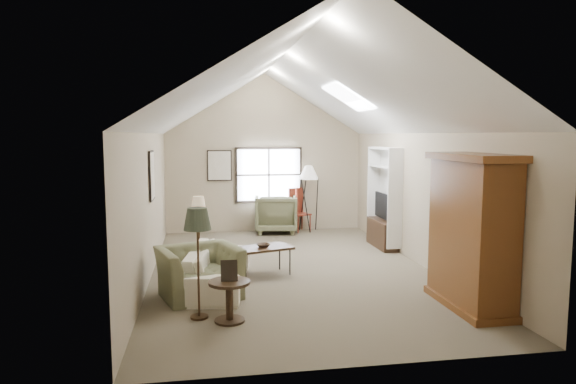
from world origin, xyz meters
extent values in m
cube|color=brown|center=(0.00, 0.00, 0.00)|extent=(5.00, 8.00, 0.01)
cube|color=tan|center=(0.00, 4.00, 1.25)|extent=(5.00, 0.01, 2.50)
cube|color=tan|center=(0.00, -4.00, 1.25)|extent=(5.00, 0.01, 2.50)
cube|color=tan|center=(-2.50, 0.00, 1.25)|extent=(0.01, 8.00, 2.50)
cube|color=tan|center=(2.50, 0.00, 1.25)|extent=(0.01, 8.00, 2.50)
cube|color=black|center=(0.10, 3.96, 1.45)|extent=(1.72, 0.08, 1.42)
cube|color=black|center=(-2.47, 0.30, 1.75)|extent=(0.68, 0.04, 0.88)
cube|color=black|center=(-1.15, 3.97, 1.70)|extent=(0.62, 0.04, 0.78)
cube|color=brown|center=(2.18, -2.40, 1.10)|extent=(0.60, 1.50, 2.20)
cube|color=white|center=(2.34, 1.60, 1.15)|extent=(0.32, 1.30, 2.10)
cube|color=#382316|center=(2.32, 1.60, 0.30)|extent=(0.34, 1.18, 0.60)
cube|color=black|center=(2.32, 1.60, 0.92)|extent=(0.05, 0.90, 0.55)
imported|color=white|center=(-1.36, -0.82, 0.32)|extent=(1.19, 2.31, 0.64)
imported|color=#6C6D4C|center=(-1.66, -1.25, 0.38)|extent=(1.43, 1.33, 0.76)
imported|color=#6C6F4D|center=(0.24, 3.70, 0.48)|extent=(1.15, 1.18, 0.96)
cube|color=#3B2618|center=(-0.55, -0.23, 0.25)|extent=(1.11, 0.82, 0.50)
imported|color=#362716|center=(-0.55, -0.23, 0.53)|extent=(0.30, 0.30, 0.06)
cylinder|color=#322314|center=(-1.26, -2.42, 0.28)|extent=(0.63, 0.63, 0.55)
cube|color=maroon|center=(0.87, 3.70, 0.55)|extent=(0.57, 0.57, 1.11)
camera|label=1|loc=(-1.59, -9.04, 2.47)|focal=32.00mm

